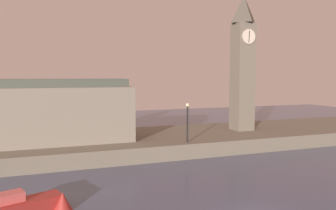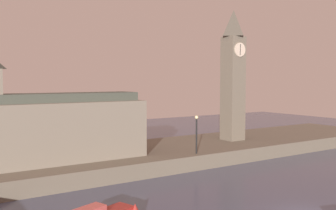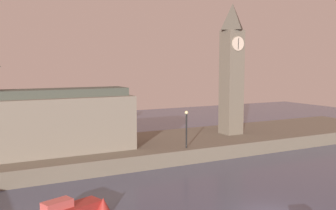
% 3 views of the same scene
% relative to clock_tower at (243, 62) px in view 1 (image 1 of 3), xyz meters
% --- Properties ---
extents(far_embankment, '(70.00, 12.00, 1.50)m').
position_rel_clock_tower_xyz_m(far_embankment, '(-11.39, 0.25, -9.03)').
color(far_embankment, '#6B6051').
rests_on(far_embankment, ground).
extents(clock_tower, '(2.45, 2.49, 16.01)m').
position_rel_clock_tower_xyz_m(clock_tower, '(0.00, 0.00, 0.00)').
color(clock_tower, '#6B6051').
rests_on(clock_tower, far_embankment).
extents(parliament_hall, '(14.78, 5.40, 9.71)m').
position_rel_clock_tower_xyz_m(parliament_hall, '(-21.83, -0.22, -5.16)').
color(parliament_hall, slate).
rests_on(parliament_hall, far_embankment).
extents(streetlamp, '(0.36, 0.36, 3.88)m').
position_rel_clock_tower_xyz_m(streetlamp, '(-9.22, -4.68, -5.85)').
color(streetlamp, black).
rests_on(streetlamp, far_embankment).
extents(boat_dinghy_red, '(5.83, 2.94, 1.56)m').
position_rel_clock_tower_xyz_m(boat_dinghy_red, '(-23.43, -14.20, -9.24)').
color(boat_dinghy_red, maroon).
rests_on(boat_dinghy_red, ground).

